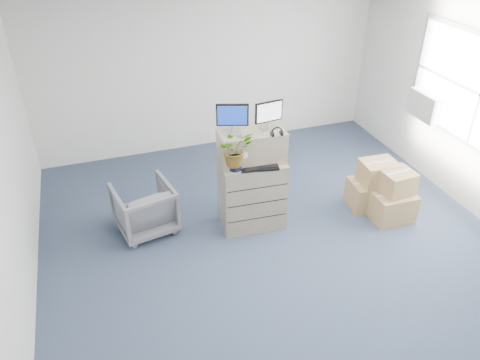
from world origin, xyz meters
name	(u,v)px	position (x,y,z in m)	size (l,w,h in m)	color
ground	(288,264)	(0.00, 0.00, 0.00)	(7.00, 7.00, 0.00)	#283549
wall_back	(209,69)	(0.00, 3.51, 1.40)	(6.00, 0.02, 2.80)	silver
ac_unit	(426,105)	(2.87, 1.40, 1.20)	(0.24, 0.60, 0.40)	white
filing_cabinet_lower	(252,194)	(-0.14, 0.95, 0.50)	(0.85, 0.52, 0.99)	#85735B
filing_cabinet_upper	(252,146)	(-0.14, 1.00, 1.21)	(0.85, 0.43, 0.43)	#85735B
monitor_left	(232,117)	(-0.39, 1.02, 1.64)	(0.39, 0.21, 0.40)	#99999E
monitor_right	(269,114)	(0.09, 1.00, 1.63)	(0.38, 0.17, 0.38)	#99999E
headphones	(277,132)	(0.12, 0.80, 1.46)	(0.15, 0.15, 0.02)	black
keyboard	(259,167)	(-0.11, 0.79, 1.01)	(0.49, 0.21, 0.03)	black
mouse	(279,161)	(0.20, 0.86, 1.01)	(0.08, 0.05, 0.03)	silver
water_bottle	(254,149)	(-0.08, 1.04, 1.13)	(0.08, 0.08, 0.28)	#96989E
phone_dock	(249,158)	(-0.18, 1.01, 1.04)	(0.06, 0.05, 0.13)	silver
external_drive	(271,152)	(0.17, 1.09, 1.03)	(0.20, 0.15, 0.06)	black
tissue_box	(273,148)	(0.20, 1.06, 1.10)	(0.24, 0.12, 0.09)	#417CDD
potted_plant	(235,152)	(-0.42, 0.84, 1.25)	(0.47, 0.51, 0.45)	#8BA484
office_chair	(144,206)	(-1.56, 1.31, 0.38)	(0.74, 0.69, 0.76)	#56565A
cardboard_boxes	(382,192)	(1.73, 0.62, 0.34)	(0.74, 0.87, 0.76)	#9A7E4A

